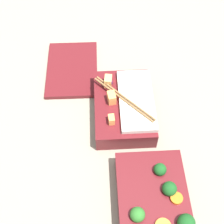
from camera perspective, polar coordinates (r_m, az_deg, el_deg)
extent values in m
plane|color=gray|center=(0.76, 4.35, -8.45)|extent=(3.00, 3.00, 0.00)
cube|color=maroon|center=(0.69, 7.41, -15.91)|extent=(0.21, 0.15, 0.05)
sphere|color=#19511E|center=(0.67, 10.46, -13.64)|extent=(0.03, 0.03, 0.03)
sphere|color=#19511E|center=(0.69, 8.78, -10.35)|extent=(0.03, 0.03, 0.03)
sphere|color=#2D7028|center=(0.65, 4.68, -18.19)|extent=(0.03, 0.03, 0.03)
sphere|color=#19511E|center=(0.66, 13.42, -19.13)|extent=(0.04, 0.04, 0.04)
cylinder|color=orange|center=(0.67, 11.72, -15.19)|extent=(0.04, 0.04, 0.01)
cube|color=maroon|center=(0.80, 2.11, 0.78)|extent=(0.21, 0.15, 0.05)
cube|color=silver|center=(0.78, 4.45, 2.22)|extent=(0.19, 0.09, 0.01)
cube|color=#F4A356|center=(0.74, -0.10, -1.37)|extent=(0.02, 0.02, 0.02)
cube|color=#F4A356|center=(0.77, -0.08, 2.64)|extent=(0.03, 0.02, 0.03)
cube|color=#EAB266|center=(0.81, -0.71, 5.68)|extent=(0.03, 0.02, 0.03)
sphere|color=#4C1E4C|center=(0.81, -0.47, 5.44)|extent=(0.02, 0.02, 0.02)
cylinder|color=olive|center=(0.77, 2.38, 2.65)|extent=(0.14, 0.14, 0.01)
cylinder|color=olive|center=(0.77, 2.03, 2.36)|extent=(0.14, 0.14, 0.01)
cube|color=maroon|center=(0.92, -7.28, 7.80)|extent=(0.21, 0.15, 0.01)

